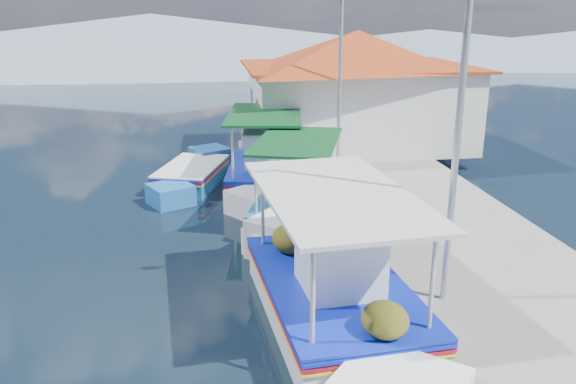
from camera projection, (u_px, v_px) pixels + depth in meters
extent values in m
cube|color=gray|center=(429.00, 230.00, 14.85)|extent=(5.00, 44.00, 0.50)
cylinder|color=#A5A8AD|center=(402.00, 294.00, 10.67)|extent=(0.20, 0.20, 0.30)
cylinder|color=#A5A8AD|center=(333.00, 195.00, 16.34)|extent=(0.20, 0.20, 0.30)
cylinder|color=#A5A8AD|center=(300.00, 147.00, 22.00)|extent=(0.20, 0.20, 0.30)
cube|color=white|center=(333.00, 307.00, 11.03)|extent=(2.82, 4.95, 1.04)
cube|color=white|center=(317.00, 238.00, 13.99)|extent=(2.44, 2.44, 1.15)
cube|color=#0E25B8|center=(333.00, 284.00, 10.89)|extent=(2.91, 5.09, 0.07)
cube|color=#B60F29|center=(333.00, 288.00, 10.92)|extent=(2.91, 5.09, 0.05)
cube|color=yellow|center=(333.00, 292.00, 10.94)|extent=(2.91, 5.09, 0.04)
cube|color=#0E25B8|center=(333.00, 280.00, 10.87)|extent=(2.93, 5.05, 0.05)
cube|color=brown|center=(333.00, 282.00, 10.88)|extent=(2.62, 4.83, 0.05)
cube|color=white|center=(336.00, 260.00, 10.38)|extent=(1.45, 1.54, 1.20)
cube|color=silver|center=(337.00, 227.00, 10.19)|extent=(1.58, 1.66, 0.07)
cylinder|color=beige|center=(278.00, 205.00, 12.46)|extent=(0.08, 0.08, 1.75)
cylinder|color=beige|center=(367.00, 203.00, 12.56)|extent=(0.08, 0.08, 1.75)
cylinder|color=beige|center=(287.00, 290.00, 8.67)|extent=(0.08, 0.08, 1.75)
cylinder|color=beige|center=(414.00, 287.00, 8.76)|extent=(0.08, 0.08, 1.75)
cube|color=silver|center=(336.00, 193.00, 10.35)|extent=(2.94, 4.96, 0.08)
ellipsoid|color=#454913|center=(304.00, 236.00, 12.22)|extent=(0.83, 0.92, 0.62)
ellipsoid|color=#454913|center=(337.00, 229.00, 12.79)|extent=(0.70, 0.77, 0.53)
ellipsoid|color=#454913|center=(364.00, 323.00, 8.93)|extent=(0.74, 0.82, 0.56)
sphere|color=orange|center=(386.00, 228.00, 11.30)|extent=(0.44, 0.44, 0.44)
cube|color=white|center=(297.00, 214.00, 16.07)|extent=(3.02, 4.14, 0.95)
cube|color=white|center=(262.00, 186.00, 18.18)|extent=(1.94, 1.94, 1.05)
cube|color=white|center=(341.00, 245.00, 13.99)|extent=(1.88, 1.88, 0.90)
cube|color=#0E25B8|center=(297.00, 199.00, 15.93)|extent=(3.11, 4.27, 0.06)
cube|color=#B60F29|center=(297.00, 202.00, 15.96)|extent=(3.11, 4.27, 0.05)
cube|color=yellow|center=(297.00, 204.00, 15.98)|extent=(3.11, 4.27, 0.04)
cube|color=#1D63AE|center=(297.00, 197.00, 15.91)|extent=(3.12, 4.24, 0.05)
cube|color=brown|center=(297.00, 198.00, 15.92)|extent=(2.85, 4.02, 0.05)
cylinder|color=beige|center=(248.00, 160.00, 16.69)|extent=(0.07, 0.07, 1.60)
cylinder|color=beige|center=(298.00, 154.00, 17.35)|extent=(0.07, 0.07, 1.60)
cylinder|color=beige|center=(296.00, 189.00, 14.01)|extent=(0.07, 0.07, 1.60)
cylinder|color=beige|center=(353.00, 181.00, 14.67)|extent=(0.07, 0.07, 1.60)
cube|color=#0D441D|center=(297.00, 141.00, 15.44)|extent=(3.12, 4.17, 0.07)
cube|color=#1D63AE|center=(192.00, 179.00, 19.43)|extent=(2.53, 3.51, 0.88)
cube|color=#1D63AE|center=(176.00, 162.00, 21.22)|extent=(1.62, 1.62, 0.97)
cube|color=#1D63AE|center=(211.00, 196.00, 17.67)|extent=(1.57, 1.57, 0.83)
cube|color=#0E25B8|center=(192.00, 168.00, 19.31)|extent=(2.61, 3.61, 0.06)
cube|color=#B60F29|center=(192.00, 170.00, 19.33)|extent=(2.61, 3.61, 0.05)
cube|color=yellow|center=(192.00, 172.00, 19.35)|extent=(2.61, 3.61, 0.04)
cube|color=white|center=(192.00, 166.00, 19.29)|extent=(2.61, 3.59, 0.05)
cube|color=brown|center=(192.00, 166.00, 19.30)|extent=(2.38, 3.41, 0.05)
cube|color=white|center=(265.00, 179.00, 19.30)|extent=(2.81, 4.52, 1.00)
cube|color=white|center=(247.00, 156.00, 21.85)|extent=(2.23, 2.23, 1.11)
cube|color=white|center=(289.00, 205.00, 16.79)|extent=(2.17, 2.17, 0.95)
cube|color=#0E25B8|center=(265.00, 166.00, 19.16)|extent=(2.89, 4.66, 0.06)
cube|color=#B60F29|center=(265.00, 169.00, 19.19)|extent=(2.89, 4.66, 0.05)
cube|color=yellow|center=(265.00, 171.00, 19.21)|extent=(2.89, 4.66, 0.04)
cube|color=#0E25B8|center=(265.00, 164.00, 19.14)|extent=(2.91, 4.62, 0.05)
cube|color=brown|center=(265.00, 165.00, 19.15)|extent=(2.62, 4.41, 0.05)
cube|color=white|center=(267.00, 150.00, 18.68)|extent=(1.40, 1.53, 1.16)
cube|color=silver|center=(267.00, 132.00, 18.50)|extent=(1.53, 1.65, 0.06)
cylinder|color=beige|center=(228.00, 131.00, 20.29)|extent=(0.07, 0.07, 1.69)
cylinder|color=beige|center=(277.00, 128.00, 20.76)|extent=(0.07, 0.07, 1.69)
cylinder|color=beige|center=(251.00, 154.00, 17.02)|extent=(0.07, 0.07, 1.69)
cylinder|color=beige|center=(308.00, 150.00, 17.50)|extent=(0.07, 0.07, 1.69)
cube|color=#0D441D|center=(265.00, 114.00, 18.64)|extent=(2.92, 4.54, 0.07)
cube|color=white|center=(356.00, 106.00, 22.86)|extent=(8.00, 6.00, 3.00)
cube|color=#AF3318|center=(357.00, 66.00, 22.39)|extent=(8.64, 6.48, 0.10)
pyramid|color=#AF3318|center=(358.00, 49.00, 22.19)|extent=(10.49, 10.49, 1.40)
cube|color=brown|center=(258.00, 126.00, 21.54)|extent=(0.06, 1.00, 2.00)
cube|color=#0E25B8|center=(252.00, 100.00, 23.71)|extent=(0.06, 1.20, 0.90)
cylinder|color=#A5A8AD|center=(457.00, 141.00, 9.92)|extent=(0.12, 0.12, 6.00)
cylinder|color=#A5A8AD|center=(340.00, 80.00, 18.41)|extent=(0.12, 0.12, 6.00)
cone|color=gray|center=(152.00, 41.00, 59.94)|extent=(96.00, 96.00, 5.50)
cone|color=gray|center=(428.00, 47.00, 64.17)|extent=(76.80, 76.80, 3.80)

